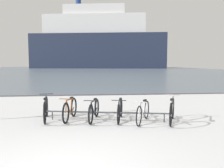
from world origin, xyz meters
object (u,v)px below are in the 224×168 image
object	(u,v)px
bicycle_2	(94,110)
bicycle_4	(143,112)
bicycle_0	(46,109)
ferry_ship	(97,43)
bicycle_1	(70,109)
bicycle_5	(172,111)
bicycle_3	(120,110)

from	to	relation	value
bicycle_2	bicycle_4	xyz separation A→B (m)	(1.55, -0.40, 0.00)
bicycle_0	ferry_ship	distance (m)	81.52
ferry_ship	bicycle_1	bearing A→B (deg)	-92.61
bicycle_1	bicycle_4	distance (m)	2.40
bicycle_1	ferry_ship	xyz separation A→B (m)	(3.69, 80.91, 9.35)
bicycle_4	ferry_ship	size ratio (longest dim) A/B	0.03
bicycle_4	bicycle_5	xyz separation A→B (m)	(0.92, -0.09, 0.04)
bicycle_2	bicycle_5	world-z (taller)	bicycle_5
bicycle_3	bicycle_0	bearing A→B (deg)	173.01
bicycle_4	bicycle_5	world-z (taller)	bicycle_5
bicycle_0	bicycle_4	size ratio (longest dim) A/B	1.21
bicycle_3	bicycle_4	distance (m)	0.76
ferry_ship	bicycle_2	bearing A→B (deg)	-92.05
bicycle_0	bicycle_1	world-z (taller)	bicycle_0
bicycle_1	bicycle_5	distance (m)	3.32
bicycle_1	bicycle_3	xyz separation A→B (m)	(1.64, -0.25, -0.01)
ferry_ship	bicycle_3	bearing A→B (deg)	-91.45
bicycle_2	bicycle_5	xyz separation A→B (m)	(2.47, -0.49, 0.05)
bicycle_0	bicycle_3	size ratio (longest dim) A/B	1.09
bicycle_1	ferry_ship	world-z (taller)	ferry_ship
bicycle_4	ferry_ship	world-z (taller)	ferry_ship
bicycle_2	bicycle_5	bearing A→B (deg)	-11.24
bicycle_1	bicycle_5	bearing A→B (deg)	-11.29
bicycle_2	bicycle_1	bearing A→B (deg)	168.54
bicycle_1	bicycle_3	size ratio (longest dim) A/B	1.00
bicycle_4	bicycle_0	bearing A→B (deg)	169.04
bicycle_0	bicycle_5	world-z (taller)	bicycle_5
bicycle_4	bicycle_5	bearing A→B (deg)	-5.80
ferry_ship	bicycle_5	bearing A→B (deg)	-90.31
bicycle_1	bicycle_5	size ratio (longest dim) A/B	1.00
bicycle_0	bicycle_1	size ratio (longest dim) A/B	1.10
bicycle_2	ferry_ship	world-z (taller)	ferry_ship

